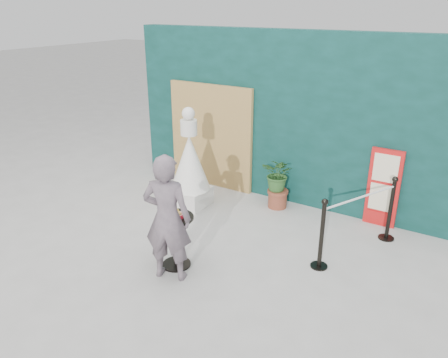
% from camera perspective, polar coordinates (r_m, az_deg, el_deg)
% --- Properties ---
extents(ground, '(60.00, 60.00, 0.00)m').
position_cam_1_polar(ground, '(6.00, -6.27, -12.59)').
color(ground, '#ADAAA5').
rests_on(ground, ground).
extents(back_wall, '(6.00, 0.30, 3.00)m').
position_cam_1_polar(back_wall, '(7.87, 7.66, 7.90)').
color(back_wall, '#0A2E28').
rests_on(back_wall, ground).
extents(bamboo_fence, '(1.80, 0.08, 2.00)m').
position_cam_1_polar(bamboo_fence, '(8.49, -1.74, 5.62)').
color(bamboo_fence, tan).
rests_on(bamboo_fence, ground).
extents(woman, '(0.72, 0.59, 1.72)m').
position_cam_1_polar(woman, '(5.60, -7.42, -5.13)').
color(woman, slate).
rests_on(woman, ground).
extents(menu_board, '(0.50, 0.07, 1.30)m').
position_cam_1_polar(menu_board, '(7.41, 20.08, -1.14)').
color(menu_board, red).
rests_on(menu_board, ground).
extents(statue, '(0.70, 0.70, 1.79)m').
position_cam_1_polar(statue, '(7.66, -4.46, 1.59)').
color(statue, silver).
rests_on(statue, ground).
extents(cafe_table, '(0.52, 0.52, 0.75)m').
position_cam_1_polar(cafe_table, '(5.99, -6.40, -7.06)').
color(cafe_table, black).
rests_on(cafe_table, ground).
extents(food_basket, '(0.26, 0.19, 0.11)m').
position_cam_1_polar(food_basket, '(5.85, -6.49, -4.58)').
color(food_basket, '#B31320').
rests_on(food_basket, cafe_table).
extents(planter, '(0.55, 0.47, 0.93)m').
position_cam_1_polar(planter, '(7.68, 7.13, 0.02)').
color(planter, brown).
rests_on(planter, ground).
extents(stanchion_barrier, '(0.84, 1.54, 1.03)m').
position_cam_1_polar(stanchion_barrier, '(6.54, 17.11, -5.36)').
color(stanchion_barrier, black).
rests_on(stanchion_barrier, ground).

